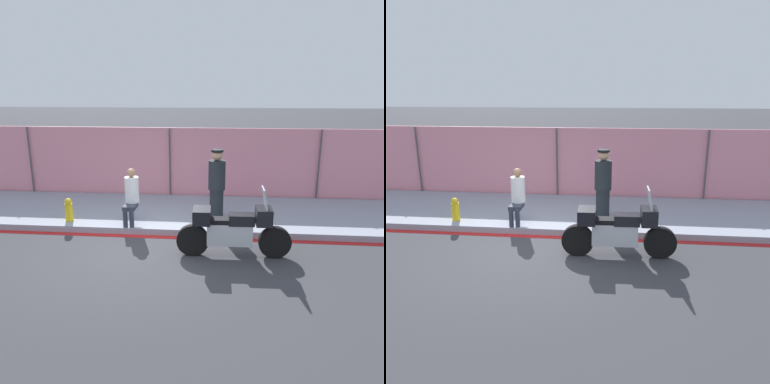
{
  "view_description": "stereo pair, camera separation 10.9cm",
  "coord_description": "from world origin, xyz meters",
  "views": [
    {
      "loc": [
        1.68,
        -7.28,
        3.4
      ],
      "look_at": [
        0.9,
        1.45,
        0.95
      ],
      "focal_mm": 35.0,
      "sensor_mm": 36.0,
      "label": 1
    },
    {
      "loc": [
        1.79,
        -7.27,
        3.4
      ],
      "look_at": [
        0.9,
        1.45,
        0.95
      ],
      "focal_mm": 35.0,
      "sensor_mm": 36.0,
      "label": 2
    }
  ],
  "objects": [
    {
      "name": "curb_paint_stripe",
      "position": [
        0.0,
        0.83,
        0.0
      ],
      "size": [
        33.21,
        0.18,
        0.01
      ],
      "color": "red",
      "rests_on": "ground_plane"
    },
    {
      "name": "fire_hydrant",
      "position": [
        -2.2,
        1.32,
        0.45
      ],
      "size": [
        0.19,
        0.24,
        0.59
      ],
      "color": "gold",
      "rests_on": "sidewalk"
    },
    {
      "name": "person_seated_on_curb",
      "position": [
        -0.59,
        1.38,
        0.91
      ],
      "size": [
        0.35,
        0.68,
        1.35
      ],
      "color": "#2D3342",
      "rests_on": "sidewalk"
    },
    {
      "name": "sidewalk",
      "position": [
        0.0,
        2.42,
        0.08
      ],
      "size": [
        33.21,
        3.0,
        0.16
      ],
      "color": "#8E93A3",
      "rests_on": "ground_plane"
    },
    {
      "name": "storefront_fence",
      "position": [
        -0.0,
        4.01,
        1.12
      ],
      "size": [
        31.55,
        0.16,
        2.24
      ],
      "color": "pink",
      "rests_on": "ground_plane"
    },
    {
      "name": "officer_standing",
      "position": [
        1.49,
        1.94,
        1.06
      ],
      "size": [
        0.43,
        0.43,
        1.77
      ],
      "color": "#1E2328",
      "rests_on": "sidewalk"
    },
    {
      "name": "ground_plane",
      "position": [
        0.0,
        0.0,
        0.0
      ],
      "size": [
        120.0,
        120.0,
        0.0
      ],
      "primitive_type": "plane",
      "color": "#38383D"
    },
    {
      "name": "motorcycle",
      "position": [
        1.87,
        -0.05,
        0.6
      ],
      "size": [
        2.37,
        0.53,
        1.49
      ],
      "rotation": [
        0.0,
        0.0,
        0.02
      ],
      "color": "black",
      "rests_on": "ground_plane"
    }
  ]
}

